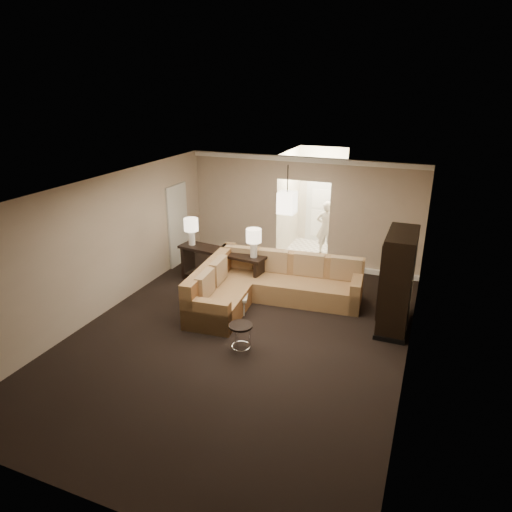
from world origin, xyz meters
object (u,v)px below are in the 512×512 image
at_px(console_table, 222,264).
at_px(drink_table, 241,332).
at_px(sectional_sofa, 265,286).
at_px(armoire, 397,283).
at_px(coffee_table, 227,298).
at_px(person, 326,225).

bearing_deg(console_table, drink_table, -50.61).
height_order(sectional_sofa, armoire, armoire).
relative_size(sectional_sofa, armoire, 1.73).
height_order(console_table, armoire, armoire).
xyz_separation_m(coffee_table, console_table, (-0.58, 1.00, 0.31)).
xyz_separation_m(console_table, armoire, (3.97, -0.55, 0.42)).
height_order(sectional_sofa, drink_table, sectional_sofa).
bearing_deg(drink_table, sectional_sofa, 98.23).
distance_m(drink_table, person, 5.43).
relative_size(coffee_table, console_table, 0.53).
height_order(coffee_table, console_table, console_table).
bearing_deg(console_table, coffee_table, -52.65).
distance_m(console_table, armoire, 4.03).
relative_size(sectional_sofa, console_table, 1.48).
bearing_deg(person, console_table, 53.44).
relative_size(coffee_table, person, 0.71).
distance_m(armoire, drink_table, 3.13).
xyz_separation_m(coffee_table, person, (1.18, 3.92, 0.64)).
bearing_deg(drink_table, coffee_table, 123.51).
distance_m(armoire, person, 4.12).
distance_m(sectional_sofa, drink_table, 1.99).
relative_size(console_table, drink_table, 4.26).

